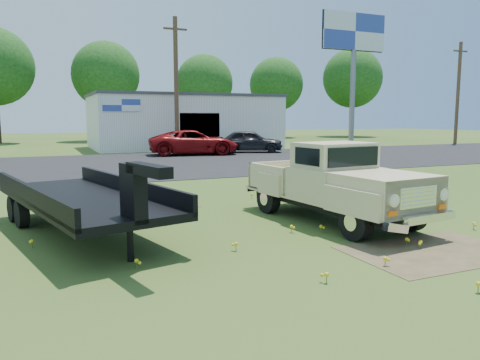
% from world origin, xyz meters
% --- Properties ---
extents(ground, '(140.00, 140.00, 0.00)m').
position_xyz_m(ground, '(0.00, 0.00, 0.00)').
color(ground, '#344F19').
rests_on(ground, ground).
extents(asphalt_lot, '(90.00, 14.00, 0.02)m').
position_xyz_m(asphalt_lot, '(0.00, 15.00, 0.00)').
color(asphalt_lot, black).
rests_on(asphalt_lot, ground).
extents(dirt_patch_a, '(3.00, 2.00, 0.01)m').
position_xyz_m(dirt_patch_a, '(1.50, -3.00, 0.00)').
color(dirt_patch_a, '#4A3F27').
rests_on(dirt_patch_a, ground).
extents(dirt_patch_b, '(2.20, 1.60, 0.01)m').
position_xyz_m(dirt_patch_b, '(-2.00, 3.50, 0.00)').
color(dirt_patch_b, '#4A3F27').
rests_on(dirt_patch_b, ground).
extents(commercial_building, '(14.20, 8.20, 4.15)m').
position_xyz_m(commercial_building, '(6.00, 26.99, 2.10)').
color(commercial_building, silver).
rests_on(commercial_building, ground).
extents(billboard, '(6.10, 0.45, 11.05)m').
position_xyz_m(billboard, '(20.00, 24.04, 8.54)').
color(billboard, slate).
rests_on(billboard, ground).
extents(utility_pole_mid, '(1.60, 0.30, 9.00)m').
position_xyz_m(utility_pole_mid, '(4.00, 22.00, 4.60)').
color(utility_pole_mid, '#483221').
rests_on(utility_pole_mid, ground).
extents(utility_pole_east, '(1.60, 0.30, 9.00)m').
position_xyz_m(utility_pole_east, '(30.00, 22.00, 4.60)').
color(utility_pole_east, '#483221').
rests_on(utility_pole_east, ground).
extents(treeline_d, '(6.72, 6.72, 10.00)m').
position_xyz_m(treeline_d, '(2.00, 40.50, 6.62)').
color(treeline_d, '#352718').
rests_on(treeline_d, ground).
extents(treeline_e, '(6.08, 6.08, 9.04)m').
position_xyz_m(treeline_e, '(12.00, 39.00, 5.98)').
color(treeline_e, '#352718').
rests_on(treeline_e, ground).
extents(treeline_f, '(6.40, 6.40, 9.52)m').
position_xyz_m(treeline_f, '(22.00, 41.50, 6.30)').
color(treeline_f, '#352718').
rests_on(treeline_f, ground).
extents(treeline_g, '(7.36, 7.36, 10.95)m').
position_xyz_m(treeline_g, '(32.00, 40.00, 7.25)').
color(treeline_g, '#352718').
rests_on(treeline_g, ground).
extents(vintage_pickup_truck, '(2.49, 5.23, 1.83)m').
position_xyz_m(vintage_pickup_truck, '(1.32, -0.18, 0.92)').
color(vintage_pickup_truck, '#C9B787').
rests_on(vintage_pickup_truck, ground).
extents(flatbed_trailer, '(3.44, 6.54, 1.70)m').
position_xyz_m(flatbed_trailer, '(-4.09, 0.93, 0.85)').
color(flatbed_trailer, black).
rests_on(flatbed_trailer, ground).
extents(red_pickup, '(6.00, 3.46, 1.57)m').
position_xyz_m(red_pickup, '(4.38, 19.54, 0.79)').
color(red_pickup, maroon).
rests_on(red_pickup, ground).
extents(dark_sedan, '(4.83, 3.42, 1.53)m').
position_xyz_m(dark_sedan, '(8.55, 20.01, 0.76)').
color(dark_sedan, black).
rests_on(dark_sedan, ground).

